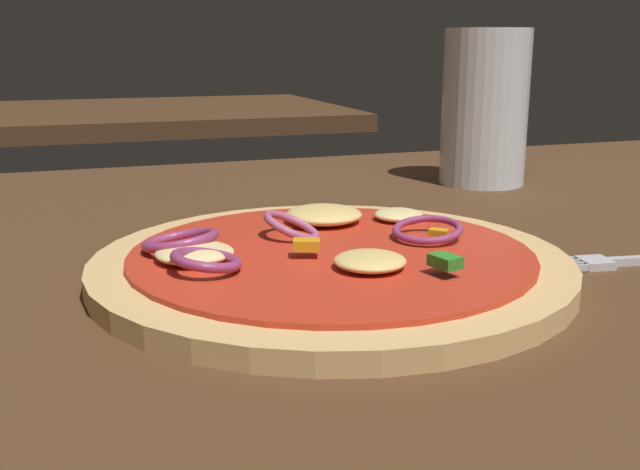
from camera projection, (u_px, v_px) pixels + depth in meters
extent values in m
cube|color=#4C301C|center=(376.00, 311.00, 0.43)|extent=(1.22, 0.93, 0.03)
cylinder|color=tan|center=(331.00, 266.00, 0.44)|extent=(0.28, 0.28, 0.01)
cylinder|color=red|center=(331.00, 253.00, 0.44)|extent=(0.24, 0.24, 0.00)
ellipsoid|color=#F4DB8E|center=(195.00, 253.00, 0.42)|extent=(0.04, 0.04, 0.01)
ellipsoid|color=#EFCC72|center=(326.00, 214.00, 0.51)|extent=(0.05, 0.05, 0.01)
ellipsoid|color=#F4DB8E|center=(398.00, 215.00, 0.51)|extent=(0.03, 0.03, 0.01)
ellipsoid|color=#EFCC72|center=(370.00, 261.00, 0.40)|extent=(0.04, 0.04, 0.01)
torus|color=#93386B|center=(180.00, 240.00, 0.44)|extent=(0.06, 0.06, 0.01)
torus|color=#93386B|center=(427.00, 229.00, 0.46)|extent=(0.06, 0.06, 0.01)
torus|color=#B25984|center=(292.00, 226.00, 0.47)|extent=(0.05, 0.05, 0.02)
torus|color=#93386B|center=(206.00, 260.00, 0.40)|extent=(0.04, 0.04, 0.01)
cube|color=#2D8C28|center=(445.00, 261.00, 0.39)|extent=(0.02, 0.02, 0.01)
cube|color=orange|center=(439.00, 233.00, 0.46)|extent=(0.01, 0.01, 0.00)
cube|color=orange|center=(306.00, 245.00, 0.42)|extent=(0.02, 0.01, 0.01)
cube|color=#2D8C28|center=(363.00, 257.00, 0.41)|extent=(0.01, 0.01, 0.00)
cube|color=silver|center=(595.00, 263.00, 0.46)|extent=(0.02, 0.02, 0.01)
cube|color=silver|center=(547.00, 261.00, 0.46)|extent=(0.04, 0.01, 0.00)
cube|color=silver|center=(552.00, 264.00, 0.46)|extent=(0.04, 0.01, 0.00)
cube|color=silver|center=(556.00, 267.00, 0.45)|extent=(0.04, 0.01, 0.00)
cube|color=silver|center=(561.00, 269.00, 0.45)|extent=(0.04, 0.01, 0.00)
cylinder|color=silver|center=(485.00, 108.00, 0.71)|extent=(0.08, 0.08, 0.15)
cylinder|color=#9E510F|center=(484.00, 126.00, 0.72)|extent=(0.07, 0.07, 0.11)
cylinder|color=white|center=(487.00, 60.00, 0.70)|extent=(0.07, 0.07, 0.01)
cube|color=#4C301C|center=(136.00, 116.00, 1.55)|extent=(0.83, 0.58, 0.03)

